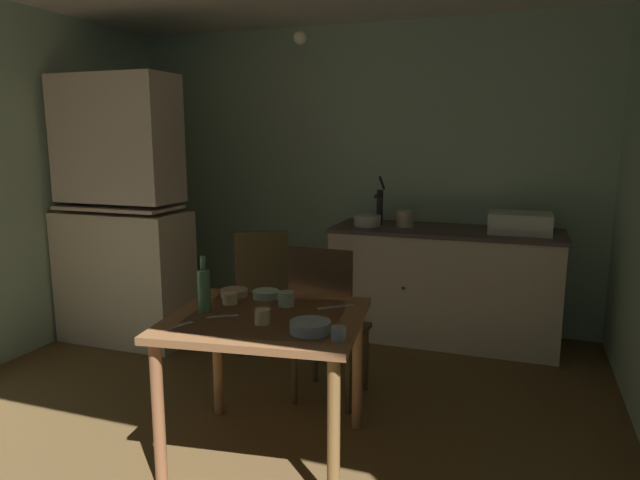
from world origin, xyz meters
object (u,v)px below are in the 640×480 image
at_px(mixing_bowl_counter, 367,221).
at_px(chair_by_counter, 261,287).
at_px(teacup_mint, 263,316).
at_px(glass_bottle, 204,289).
at_px(dining_table, 266,336).
at_px(serving_bowl_wide, 310,327).
at_px(chair_far_side, 327,323).
at_px(sink_basin, 520,223).
at_px(hand_pump, 380,204).
at_px(hutch_cabinet, 122,220).

xyz_separation_m(mixing_bowl_counter, chair_by_counter, (-0.63, -0.65, -0.44)).
relative_size(teacup_mint, glass_bottle, 0.26).
relative_size(dining_table, serving_bowl_wide, 5.61).
bearing_deg(chair_far_side, mixing_bowl_counter, 94.58).
bearing_deg(sink_basin, mixing_bowl_counter, -177.50).
height_order(hand_pump, dining_table, hand_pump).
height_order(hand_pump, chair_far_side, hand_pump).
bearing_deg(glass_bottle, chair_by_counter, 103.85).
distance_m(sink_basin, hand_pump, 1.07).
bearing_deg(serving_bowl_wide, hand_pump, 95.81).
bearing_deg(teacup_mint, dining_table, 108.95).
relative_size(chair_far_side, serving_bowl_wide, 5.27).
relative_size(sink_basin, hand_pump, 1.13).
xyz_separation_m(sink_basin, hand_pump, (-1.07, 0.05, 0.09)).
bearing_deg(teacup_mint, chair_by_counter, 115.97).
bearing_deg(chair_by_counter, chair_far_side, -41.05).
distance_m(mixing_bowl_counter, teacup_mint, 2.05).
relative_size(mixing_bowl_counter, glass_bottle, 0.78).
height_order(teacup_mint, glass_bottle, glass_bottle).
bearing_deg(serving_bowl_wide, glass_bottle, 169.17).
bearing_deg(serving_bowl_wide, dining_table, 152.24).
xyz_separation_m(hutch_cabinet, teacup_mint, (1.77, -1.25, -0.19)).
bearing_deg(hutch_cabinet, mixing_bowl_counter, 24.74).
height_order(hand_pump, glass_bottle, hand_pump).
relative_size(hutch_cabinet, chair_far_side, 2.10).
bearing_deg(chair_by_counter, dining_table, -63.42).
xyz_separation_m(mixing_bowl_counter, teacup_mint, (0.05, -2.05, -0.16)).
bearing_deg(hutch_cabinet, chair_by_counter, 7.41).
relative_size(hand_pump, serving_bowl_wide, 2.13).
relative_size(hutch_cabinet, dining_table, 1.97).
distance_m(sink_basin, teacup_mint, 2.37).
relative_size(hutch_cabinet, teacup_mint, 28.18).
height_order(hutch_cabinet, chair_far_side, hutch_cabinet).
relative_size(dining_table, glass_bottle, 3.67).
bearing_deg(mixing_bowl_counter, hand_pump, 51.51).
xyz_separation_m(chair_far_side, teacup_mint, (-0.06, -0.76, 0.27)).
bearing_deg(hand_pump, glass_bottle, -100.54).
bearing_deg(teacup_mint, mixing_bowl_counter, 91.35).
height_order(serving_bowl_wide, glass_bottle, glass_bottle).
xyz_separation_m(dining_table, chair_by_counter, (-0.64, 1.28, -0.14)).
height_order(mixing_bowl_counter, chair_far_side, chair_far_side).
relative_size(hand_pump, teacup_mint, 5.42).
xyz_separation_m(hand_pump, dining_table, (-0.07, -2.02, -0.42)).
height_order(dining_table, glass_bottle, glass_bottle).
height_order(hutch_cabinet, mixing_bowl_counter, hutch_cabinet).
xyz_separation_m(hutch_cabinet, glass_bottle, (1.41, -1.17, -0.11)).
relative_size(chair_far_side, glass_bottle, 3.45).
height_order(sink_basin, chair_by_counter, sink_basin).
height_order(sink_basin, mixing_bowl_counter, sink_basin).
bearing_deg(chair_far_side, dining_table, -98.59).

